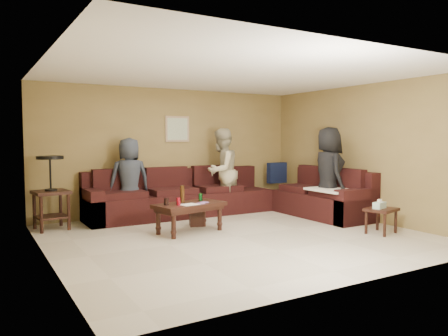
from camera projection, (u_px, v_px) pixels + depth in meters
name	position (u px, v px, depth m)	size (l,w,h in m)	color
room	(238.00, 129.00, 6.65)	(5.60, 5.50, 2.50)	beige
sectional_sofa	(232.00, 200.00, 8.46)	(4.65, 2.90, 0.97)	black
coffee_table	(189.00, 208.00, 7.01)	(1.23, 0.79, 0.75)	black
end_table_left	(51.00, 191.00, 7.21)	(0.60, 0.60, 1.23)	black
side_table_right	(381.00, 211.00, 6.92)	(0.58, 0.52, 0.55)	black
waste_bin	(196.00, 219.00, 7.53)	(0.21, 0.21, 0.26)	black
wall_art	(177.00, 129.00, 8.83)	(0.52, 0.04, 0.52)	tan
person_left	(129.00, 179.00, 8.00)	(0.75, 0.49, 1.53)	#2D333F
person_middle	(221.00, 171.00, 8.71)	(0.83, 0.65, 1.71)	tan
person_right	(328.00, 173.00, 8.13)	(0.84, 0.55, 1.72)	black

